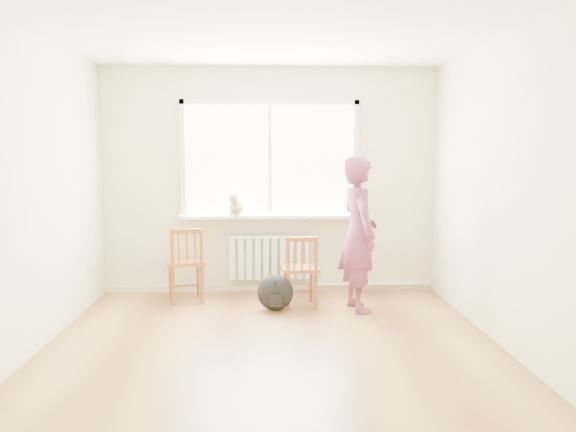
{
  "coord_description": "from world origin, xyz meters",
  "views": [
    {
      "loc": [
        -0.05,
        -4.5,
        1.69
      ],
      "look_at": [
        0.18,
        1.2,
        1.04
      ],
      "focal_mm": 35.0,
      "sensor_mm": 36.0,
      "label": 1
    }
  ],
  "objects": [
    {
      "name": "floor",
      "position": [
        0.0,
        0.0,
        0.0
      ],
      "size": [
        4.5,
        4.5,
        0.0
      ],
      "primitive_type": "plane",
      "color": "#A07641",
      "rests_on": "ground"
    },
    {
      "name": "ceiling",
      "position": [
        0.0,
        0.0,
        2.7
      ],
      "size": [
        4.5,
        4.5,
        0.0
      ],
      "primitive_type": "plane",
      "rotation": [
        3.14,
        0.0,
        0.0
      ],
      "color": "white",
      "rests_on": "back_wall"
    },
    {
      "name": "back_wall",
      "position": [
        0.0,
        2.25,
        1.35
      ],
      "size": [
        4.0,
        0.01,
        2.7
      ],
      "primitive_type": "cube",
      "color": "beige",
      "rests_on": "ground"
    },
    {
      "name": "window",
      "position": [
        0.0,
        2.22,
        1.66
      ],
      "size": [
        2.12,
        0.05,
        1.42
      ],
      "color": "white",
      "rests_on": "back_wall"
    },
    {
      "name": "windowsill",
      "position": [
        0.0,
        2.14,
        0.93
      ],
      "size": [
        2.15,
        0.22,
        0.04
      ],
      "primitive_type": "cube",
      "color": "white",
      "rests_on": "back_wall"
    },
    {
      "name": "radiator",
      "position": [
        0.0,
        2.16,
        0.44
      ],
      "size": [
        1.0,
        0.12,
        0.55
      ],
      "color": "white",
      "rests_on": "back_wall"
    },
    {
      "name": "heating_pipe",
      "position": [
        1.25,
        2.19,
        0.08
      ],
      "size": [
        1.4,
        0.04,
        0.04
      ],
      "primitive_type": "cylinder",
      "rotation": [
        0.0,
        1.57,
        0.0
      ],
      "color": "silver",
      "rests_on": "back_wall"
    },
    {
      "name": "baseboard",
      "position": [
        0.0,
        2.23,
        0.04
      ],
      "size": [
        4.0,
        0.03,
        0.08
      ],
      "primitive_type": "cube",
      "color": "beige",
      "rests_on": "ground"
    },
    {
      "name": "chair_left",
      "position": [
        -0.95,
        1.75,
        0.43
      ],
      "size": [
        0.51,
        0.5,
        0.85
      ],
      "rotation": [
        0.0,
        0.0,
        3.4
      ],
      "color": "brown",
      "rests_on": "floor"
    },
    {
      "name": "chair_right",
      "position": [
        0.33,
        1.5,
        0.4
      ],
      "size": [
        0.42,
        0.4,
        0.8
      ],
      "rotation": [
        0.0,
        0.0,
        3.22
      ],
      "color": "brown",
      "rests_on": "floor"
    },
    {
      "name": "person",
      "position": [
        0.94,
        1.37,
        0.82
      ],
      "size": [
        0.5,
        0.67,
        1.65
      ],
      "primitive_type": "imported",
      "rotation": [
        0.0,
        0.0,
        1.76
      ],
      "color": "#B23B3C",
      "rests_on": "floor"
    },
    {
      "name": "cat",
      "position": [
        -0.4,
        2.05,
        1.07
      ],
      "size": [
        0.23,
        0.45,
        0.3
      ],
      "rotation": [
        0.0,
        0.0,
        -0.14
      ],
      "color": "beige",
      "rests_on": "windowsill"
    },
    {
      "name": "backpack",
      "position": [
        0.05,
        1.37,
        0.19
      ],
      "size": [
        0.45,
        0.39,
        0.39
      ],
      "primitive_type": "ellipsoid",
      "rotation": [
        0.0,
        0.0,
        -0.29
      ],
      "color": "black",
      "rests_on": "floor"
    }
  ]
}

